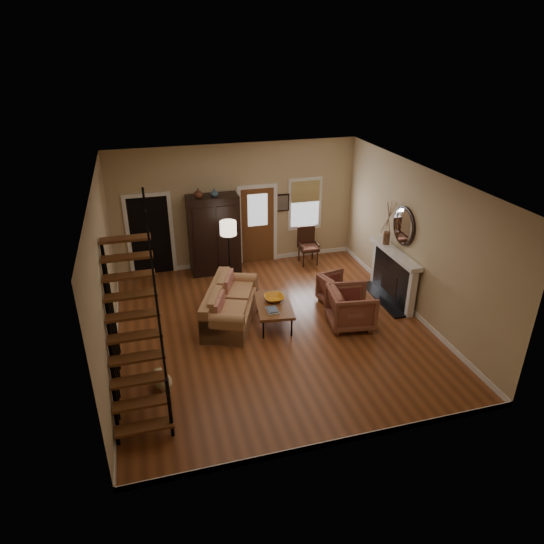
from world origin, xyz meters
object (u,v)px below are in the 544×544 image
object	(u,v)px
armchair_left	(351,308)
floor_lamp	(229,255)
armchair_right	(338,289)
side_chair	(308,246)
armoire	(214,235)
sofa	(231,304)
coffee_table	(274,314)

from	to	relation	value
armchair_left	floor_lamp	bearing A→B (deg)	49.18
armchair_right	side_chair	distance (m)	2.29
armoire	sofa	distance (m)	2.65
sofa	armchair_left	size ratio (longest dim) A/B	2.22
armchair_right	floor_lamp	xyz separation A→B (m)	(-2.28, 1.50, 0.51)
sofa	armchair_right	world-z (taller)	sofa
armchair_right	floor_lamp	bearing A→B (deg)	44.71
armchair_left	armchair_right	xyz separation A→B (m)	(0.12, 0.99, -0.08)
sofa	coffee_table	xyz separation A→B (m)	(0.88, -0.40, -0.15)
armoire	coffee_table	size ratio (longest dim) A/B	1.65
armchair_right	floor_lamp	world-z (taller)	floor_lamp
sofa	armchair_right	size ratio (longest dim) A/B	2.72
armchair_right	floor_lamp	distance (m)	2.78
sofa	side_chair	distance (m)	3.55
armchair_right	side_chair	world-z (taller)	side_chair
sofa	floor_lamp	bearing A→B (deg)	101.01
coffee_table	armchair_left	distance (m)	1.68
armoire	armchair_left	size ratio (longest dim) A/B	2.20
armchair_left	floor_lamp	world-z (taller)	floor_lamp
armchair_left	floor_lamp	size ratio (longest dim) A/B	0.55
armchair_left	floor_lamp	distance (m)	3.33
coffee_table	armchair_left	world-z (taller)	armchair_left
side_chair	coffee_table	bearing A→B (deg)	-122.60
sofa	armchair_left	xyz separation A→B (m)	(2.46, -0.91, 0.04)
sofa	floor_lamp	size ratio (longest dim) A/B	1.22
armchair_right	coffee_table	bearing A→B (deg)	93.77
sofa	side_chair	size ratio (longest dim) A/B	2.08
armchair_left	armchair_right	world-z (taller)	armchair_left
floor_lamp	armoire	bearing A→B (deg)	101.59
coffee_table	side_chair	size ratio (longest dim) A/B	1.25
armoire	sofa	bearing A→B (deg)	-92.13
coffee_table	armchair_right	world-z (taller)	armchair_right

